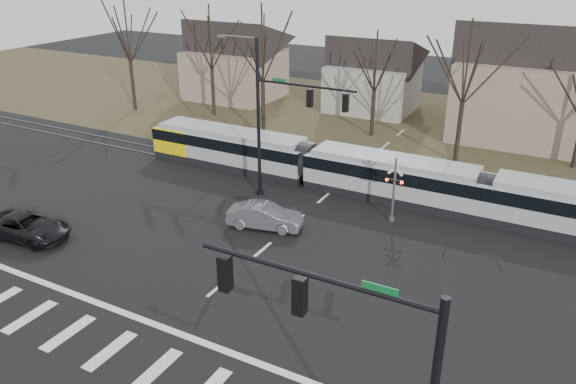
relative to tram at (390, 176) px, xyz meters
The scene contains 16 objects.
ground 16.49m from the tram, 103.05° to the right, with size 140.00×140.00×0.00m, color black.
grass_verge 16.49m from the tram, 103.05° to the left, with size 140.00×28.00×0.01m, color #38331E.
crosswalk 20.40m from the tram, 100.50° to the right, with size 27.00×2.60×0.01m.
stop_line 18.25m from the tram, 101.77° to the right, with size 28.00×0.35×0.01m, color silver.
lane_dashes 4.01m from the tram, behind, with size 0.18×30.00×0.01m.
rail_pair 4.00m from the tram, behind, with size 90.00×1.52×0.06m.
tram is the anchor object (origin of this frame).
sedan 9.06m from the tram, 123.33° to the right, with size 4.59×2.50×1.44m, color #4D4F55.
suv 21.96m from the tram, 136.96° to the right, with size 5.33×2.92×1.42m, color black.
signal_pole_near_right 23.20m from the tram, 73.77° to the right, with size 6.72×0.44×8.00m.
signal_pole_far 8.19m from the tram, 150.22° to the right, with size 9.28×0.44×10.20m.
rail_crossing_signal 3.48m from the tram, 68.06° to the right, with size 1.08×0.36×4.00m.
tree_row 10.72m from the tram, 99.69° to the left, with size 59.20×7.20×10.00m.
house_a 29.91m from the tram, 142.79° to the left, with size 9.72×8.64×8.60m.
house_b 21.95m from the tram, 113.53° to the left, with size 8.64×7.56×7.65m.
house_c 18.19m from the tram, 72.71° to the left, with size 10.80×8.64×10.10m.
Camera 1 is at (13.84, -16.68, 14.97)m, focal length 35.00 mm.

